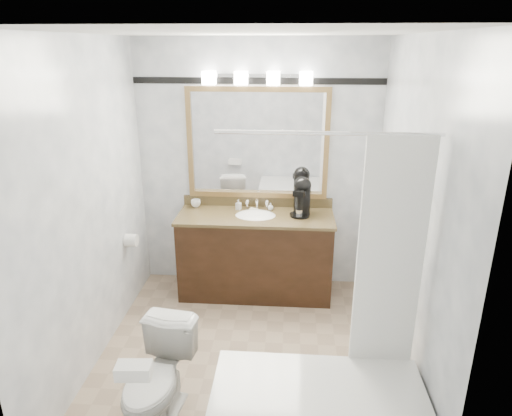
% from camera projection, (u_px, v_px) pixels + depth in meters
% --- Properties ---
extents(room, '(2.42, 2.62, 2.52)m').
position_uv_depth(room, '(245.00, 213.00, 3.37)').
color(room, tan).
rests_on(room, ground).
extents(vanity, '(1.53, 0.58, 0.97)m').
position_uv_depth(vanity, '(256.00, 253.00, 4.60)').
color(vanity, black).
rests_on(vanity, ground).
extents(mirror, '(1.40, 0.04, 1.10)m').
position_uv_depth(mirror, '(258.00, 144.00, 4.49)').
color(mirror, '#9B7746').
rests_on(mirror, room).
extents(vanity_light_bar, '(1.02, 0.14, 0.12)m').
position_uv_depth(vanity_light_bar, '(257.00, 78.00, 4.22)').
color(vanity_light_bar, silver).
rests_on(vanity_light_bar, room).
extents(accent_stripe, '(2.40, 0.01, 0.06)m').
position_uv_depth(accent_stripe, '(258.00, 81.00, 4.29)').
color(accent_stripe, black).
rests_on(accent_stripe, room).
extents(bathtub, '(1.30, 0.75, 1.96)m').
position_uv_depth(bathtub, '(321.00, 413.00, 2.81)').
color(bathtub, white).
rests_on(bathtub, ground).
extents(tp_roll, '(0.11, 0.12, 0.12)m').
position_uv_depth(tp_roll, '(131.00, 240.00, 4.26)').
color(tp_roll, white).
rests_on(tp_roll, room).
extents(toilet, '(0.47, 0.71, 0.68)m').
position_uv_depth(toilet, '(157.00, 380.00, 3.00)').
color(toilet, white).
rests_on(toilet, ground).
extents(tissue_box, '(0.20, 0.12, 0.08)m').
position_uv_depth(tissue_box, '(134.00, 370.00, 2.53)').
color(tissue_box, white).
rests_on(tissue_box, toilet).
extents(coffee_maker, '(0.20, 0.24, 0.38)m').
position_uv_depth(coffee_maker, '(302.00, 195.00, 4.42)').
color(coffee_maker, black).
rests_on(coffee_maker, vanity).
extents(cup_left, '(0.12, 0.12, 0.08)m').
position_uv_depth(cup_left, '(196.00, 203.00, 4.67)').
color(cup_left, white).
rests_on(cup_left, vanity).
extents(soap_bottle_a, '(0.06, 0.06, 0.10)m').
position_uv_depth(soap_bottle_a, '(238.00, 204.00, 4.60)').
color(soap_bottle_a, white).
rests_on(soap_bottle_a, vanity).
extents(soap_bottle_b, '(0.07, 0.07, 0.07)m').
position_uv_depth(soap_bottle_b, '(271.00, 207.00, 4.59)').
color(soap_bottle_b, white).
rests_on(soap_bottle_b, vanity).
extents(soap_bar, '(0.09, 0.08, 0.02)m').
position_uv_depth(soap_bar, '(254.00, 210.00, 4.57)').
color(soap_bar, beige).
rests_on(soap_bar, vanity).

